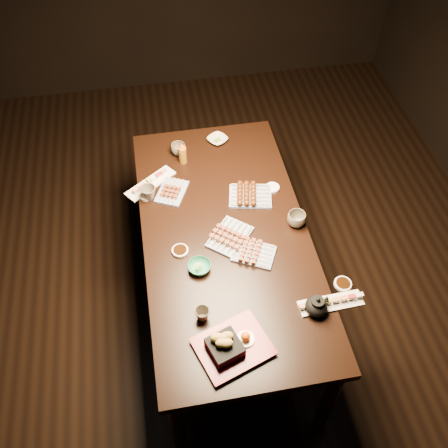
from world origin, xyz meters
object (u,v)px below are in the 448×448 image
Objects in this scene: sushi_platter_near at (331,302)px; edamame_bowl_cream at (217,140)px; condiment_bottle at (182,153)px; teapot at (317,305)px; tempura_tray at (233,342)px; teacup_far_right at (178,149)px; dining_table at (225,272)px; teacup_near_left at (202,314)px; sushi_platter_far at (150,182)px; teacup_far_left at (148,193)px; yakitori_plate_right at (254,252)px; yakitori_plate_left at (172,189)px; yakitori_plate_center at (230,234)px; teacup_mid_right at (296,219)px; edamame_bowl_green at (199,267)px.

sushi_platter_near is 1.33m from edamame_bowl_cream.
teapot is at bearing -66.60° from condiment_bottle.
edamame_bowl_cream is 1.44m from tempura_tray.
teapot is at bearing -67.21° from teacup_far_right.
sushi_platter_near is at bearing -9.21° from teapot.
dining_table is 13.99× the size of teapot.
teacup_near_left is 0.78× the size of teacup_far_right.
teacup_near_left reaches higher than sushi_platter_near.
teapot is (0.52, -1.23, 0.02)m from teacup_far_right.
teacup_near_left is (0.17, -0.94, 0.01)m from sushi_platter_far.
teacup_near_left is at bearing -102.84° from edamame_bowl_cream.
edamame_bowl_cream is (-0.34, 1.28, -0.00)m from sushi_platter_near.
tempura_tray reaches higher than teapot.
teacup_far_left is at bearing -130.89° from condiment_bottle.
sushi_platter_far is 0.79m from yakitori_plate_right.
teacup_far_left is 0.69× the size of teapot.
tempura_tray is 0.22m from teacup_near_left.
teacup_far_left reaches higher than sushi_platter_near.
tempura_tray reaches higher than yakitori_plate_left.
teacup_mid_right is at bearing -45.27° from yakitori_plate_center.
tempura_tray is at bearing -73.31° from teacup_far_left.
teapot reaches higher than teacup_far_left.
teacup_far_right is (-0.19, 0.72, 0.01)m from yakitori_plate_center.
teacup_far_right is (-0.57, 0.69, -0.00)m from teacup_mid_right.
teapot is (0.43, 0.12, -0.00)m from tempura_tray.
teacup_far_left reaches higher than edamame_bowl_cream.
yakitori_plate_center is 0.38m from teacup_mid_right.
teacup_near_left is 0.56× the size of teapot.
teacup_near_left is (-0.63, 0.03, 0.01)m from sushi_platter_near.
dining_table is 7.49× the size of yakitori_plate_center.
dining_table is at bearing 126.74° from sushi_platter_near.
sushi_platter_near is 0.10m from teapot.
edamame_bowl_green is at bearing -145.16° from yakitori_plate_right.
teacup_far_left is (-0.47, -0.42, 0.03)m from edamame_bowl_cream.
yakitori_plate_center is at bearing -175.13° from teacup_mid_right.
edamame_bowl_green is 0.47m from tempura_tray.
sushi_platter_far is at bearing -143.81° from condiment_bottle.
sushi_platter_far is 2.75× the size of edamame_bowl_green.
sushi_platter_near is 3.44× the size of teacup_far_right.
edamame_bowl_green is (0.20, -0.66, -0.00)m from sushi_platter_far.
teacup_far_right is (0.20, 0.24, 0.02)m from sushi_platter_far.
yakitori_plate_center is 0.66m from condiment_bottle.
sushi_platter_near is at bearing -22.46° from yakitori_plate_right.
tempura_tray reaches higher than yakitori_plate_center.
edamame_bowl_green is at bearing 70.28° from sushi_platter_far.
yakitori_plate_center is 1.17× the size of yakitori_plate_left.
teacup_far_left is at bearing 124.06° from dining_table.
teacup_near_left is 1.18m from teacup_far_right.
teacup_far_left is (-0.30, 1.01, -0.02)m from tempura_tray.
condiment_bottle is (0.10, 0.25, 0.05)m from yakitori_plate_left.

